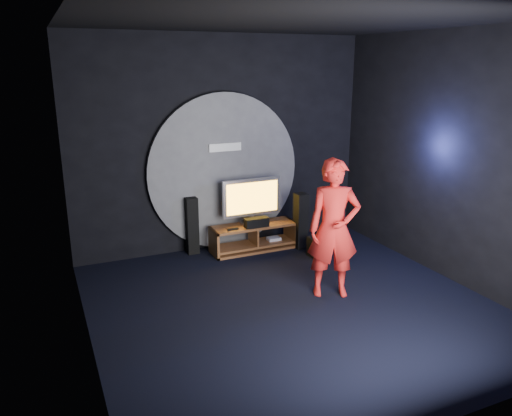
{
  "coord_description": "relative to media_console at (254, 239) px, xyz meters",
  "views": [
    {
      "loc": [
        -2.83,
        -5.18,
        3.03
      ],
      "look_at": [
        -0.05,
        1.05,
        1.05
      ],
      "focal_mm": 35.0,
      "sensor_mm": 36.0,
      "label": 1
    }
  ],
  "objects": [
    {
      "name": "floor",
      "position": [
        -0.36,
        -2.05,
        -0.19
      ],
      "size": [
        5.0,
        5.0,
        0.0
      ],
      "primitive_type": "plane",
      "color": "black",
      "rests_on": "ground"
    },
    {
      "name": "back_wall",
      "position": [
        -0.36,
        0.45,
        1.56
      ],
      "size": [
        5.0,
        0.04,
        3.5
      ],
      "primitive_type": "cube",
      "color": "black",
      "rests_on": "ground"
    },
    {
      "name": "front_wall",
      "position": [
        -0.36,
        -4.55,
        1.56
      ],
      "size": [
        5.0,
        0.04,
        3.5
      ],
      "primitive_type": "cube",
      "color": "black",
      "rests_on": "ground"
    },
    {
      "name": "left_wall",
      "position": [
        -2.86,
        -2.05,
        1.56
      ],
      "size": [
        0.04,
        5.0,
        3.5
      ],
      "primitive_type": "cube",
      "color": "black",
      "rests_on": "ground"
    },
    {
      "name": "right_wall",
      "position": [
        2.14,
        -2.05,
        1.56
      ],
      "size": [
        0.04,
        5.0,
        3.5
      ],
      "primitive_type": "cube",
      "color": "black",
      "rests_on": "ground"
    },
    {
      "name": "ceiling",
      "position": [
        -0.36,
        -2.05,
        3.31
      ],
      "size": [
        5.0,
        5.0,
        0.01
      ],
      "primitive_type": "cube",
      "color": "black",
      "rests_on": "back_wall"
    },
    {
      "name": "wall_disc_panel",
      "position": [
        -0.36,
        0.39,
        1.11
      ],
      "size": [
        2.6,
        0.11,
        2.6
      ],
      "color": "#515156",
      "rests_on": "ground"
    },
    {
      "name": "media_console",
      "position": [
        0.0,
        0.0,
        0.0
      ],
      "size": [
        1.44,
        0.45,
        0.45
      ],
      "color": "brown",
      "rests_on": "ground"
    },
    {
      "name": "tv",
      "position": [
        -0.01,
        0.07,
        0.67
      ],
      "size": [
        1.01,
        0.22,
        0.77
      ],
      "color": "silver",
      "rests_on": "media_console"
    },
    {
      "name": "center_speaker",
      "position": [
        -0.01,
        -0.13,
        0.33
      ],
      "size": [
        0.4,
        0.15,
        0.15
      ],
      "primitive_type": "cube",
      "color": "black",
      "rests_on": "media_console"
    },
    {
      "name": "remote",
      "position": [
        -0.42,
        -0.12,
        0.27
      ],
      "size": [
        0.18,
        0.05,
        0.02
      ],
      "primitive_type": "cube",
      "color": "black",
      "rests_on": "media_console"
    },
    {
      "name": "tower_speaker_left",
      "position": [
        -0.98,
        0.3,
        0.28
      ],
      "size": [
        0.19,
        0.21,
        0.95
      ],
      "primitive_type": "cube",
      "color": "black",
      "rests_on": "ground"
    },
    {
      "name": "tower_speaker_right",
      "position": [
        0.77,
        -0.21,
        0.28
      ],
      "size": [
        0.19,
        0.21,
        0.95
      ],
      "primitive_type": "cube",
      "color": "black",
      "rests_on": "ground"
    },
    {
      "name": "subwoofer",
      "position": [
        0.84,
        -0.7,
        -0.04
      ],
      "size": [
        0.29,
        0.29,
        0.32
      ],
      "primitive_type": "cube",
      "color": "black",
      "rests_on": "ground"
    },
    {
      "name": "player",
      "position": [
        0.29,
        -1.95,
        0.74
      ],
      "size": [
        0.8,
        0.68,
        1.87
      ],
      "primitive_type": "imported",
      "rotation": [
        0.0,
        0.0,
        -0.4
      ],
      "color": "red",
      "rests_on": "ground"
    }
  ]
}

